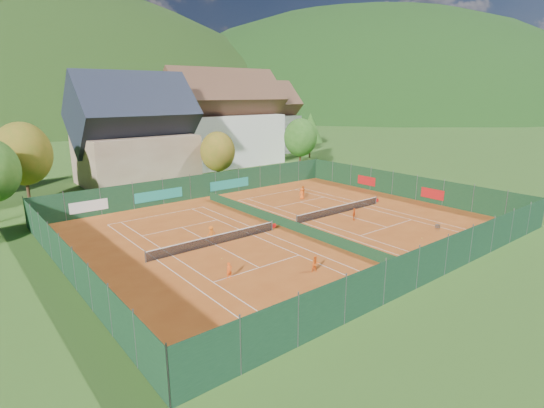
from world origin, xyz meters
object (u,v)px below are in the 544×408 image
at_px(player_left_mid, 315,264).
at_px(player_left_near, 229,270).
at_px(player_right_far_b, 303,191).
at_px(chalet, 135,138).
at_px(hotel_block_b, 259,123).
at_px(ball_hopper, 438,226).
at_px(hotel_block_a, 224,124).
at_px(player_right_near, 354,214).
at_px(player_right_far_a, 302,194).
at_px(player_left_far, 211,233).

bearing_deg(player_left_mid, player_left_near, 167.14).
distance_m(player_left_near, player_right_far_b, 26.20).
xyz_separation_m(chalet, hotel_block_b, (33.00, 14.00, -0.01)).
xyz_separation_m(hotel_block_b, ball_hopper, (-19.35, -54.23, -6.06)).
xyz_separation_m(hotel_block_a, player_left_mid, (-21.20, -45.65, -6.75)).
height_order(chalet, player_right_near, chalet).
height_order(hotel_block_a, player_right_near, hotel_block_a).
distance_m(player_right_near, player_right_far_a, 10.33).
bearing_deg(hotel_block_a, player_left_mid, -114.91).
distance_m(hotel_block_b, player_right_near, 52.27).
xyz_separation_m(player_left_mid, player_right_near, (12.47, 6.96, 0.02)).
height_order(ball_hopper, player_left_near, player_left_near).
relative_size(player_left_near, player_left_far, 0.89).
bearing_deg(player_left_near, player_right_near, 13.38).
relative_size(ball_hopper, player_right_far_b, 0.60).
relative_size(chalet, player_right_near, 12.34).
distance_m(chalet, player_left_near, 37.88).
relative_size(player_right_far_a, player_right_far_b, 1.05).
bearing_deg(hotel_block_a, player_left_near, -122.24).
relative_size(player_left_near, player_right_far_b, 0.93).
bearing_deg(player_left_far, chalet, -103.06).
relative_size(player_left_mid, player_right_near, 0.96).
height_order(player_left_near, player_right_far_a, player_right_far_a).
distance_m(hotel_block_b, player_right_far_b, 40.82).
xyz_separation_m(player_left_near, player_right_far_b, (21.33, 15.22, 0.05)).
bearing_deg(player_right_far_a, player_left_near, 49.69).
relative_size(hotel_block_a, player_right_far_a, 15.44).
bearing_deg(ball_hopper, player_right_far_a, 94.71).
bearing_deg(player_left_near, ball_hopper, -8.37).
relative_size(hotel_block_b, player_right_near, 13.16).
bearing_deg(chalet, player_right_far_b, -57.73).
distance_m(player_left_mid, player_right_near, 14.28).
xyz_separation_m(player_left_near, player_left_mid, (5.65, -3.08, 0.01)).
bearing_deg(player_left_mid, player_right_far_a, 65.69).
bearing_deg(player_right_far_b, ball_hopper, 74.51).
relative_size(hotel_block_b, player_left_mid, 13.68).
bearing_deg(hotel_block_b, player_left_near, -128.93).
distance_m(player_left_far, player_right_far_b, 19.63).
height_order(chalet, player_right_far_a, chalet).
bearing_deg(player_right_near, player_right_far_a, 45.94).
bearing_deg(player_right_far_a, hotel_block_a, -88.73).
bearing_deg(ball_hopper, hotel_block_a, 83.40).
distance_m(player_left_mid, player_right_far_a, 22.36).
relative_size(hotel_block_b, player_right_far_b, 12.97).
xyz_separation_m(player_left_far, player_right_far_a, (16.88, 6.25, 0.01)).
relative_size(chalet, player_left_near, 13.12).
relative_size(hotel_block_a, player_right_near, 16.45).
bearing_deg(player_left_near, player_right_far_a, 36.29).
bearing_deg(ball_hopper, player_left_far, 148.03).
relative_size(hotel_block_a, player_left_far, 15.57).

